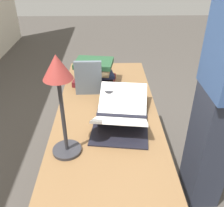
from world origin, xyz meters
TOP-DOWN VIEW (x-y plane):
  - ground_plane at (0.00, 0.00)m, footprint 12.00×12.00m
  - reading_desk at (0.00, 0.00)m, footprint 1.52×0.62m
  - open_book at (-0.08, -0.08)m, footprint 0.57×0.37m
  - book_stack_tall at (0.38, 0.09)m, footprint 0.26×0.32m
  - book_standing_upright at (0.22, 0.12)m, footprint 0.03×0.18m
  - reading_lamp at (-0.36, 0.20)m, footprint 0.14×0.14m
  - coffee_mug at (0.10, -0.02)m, footprint 0.10×0.07m
  - person_reader at (-0.02, -0.68)m, footprint 0.36×0.22m

SIDE VIEW (x-z plane):
  - ground_plane at x=0.00m, z-range 0.00..0.00m
  - reading_desk at x=0.00m, z-range 0.26..0.98m
  - open_book at x=-0.08m, z-range 0.69..0.82m
  - coffee_mug at x=0.10m, z-range 0.72..0.81m
  - book_stack_tall at x=0.38m, z-range 0.72..0.89m
  - book_standing_upright at x=0.22m, z-range 0.72..0.96m
  - person_reader at x=-0.02m, z-range -0.01..1.79m
  - reading_lamp at x=-0.36m, z-range 0.84..1.34m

